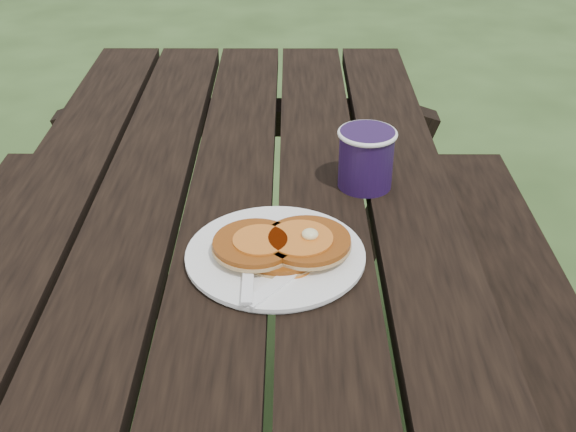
{
  "coord_description": "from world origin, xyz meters",
  "views": [
    {
      "loc": [
        0.1,
        -0.88,
        1.35
      ],
      "look_at": [
        0.1,
        0.01,
        0.8
      ],
      "focal_mm": 45.0,
      "sensor_mm": 36.0,
      "label": 1
    }
  ],
  "objects_px": {
    "picnic_table": "(233,427)",
    "plate": "(275,256)",
    "pancake_stack": "(283,245)",
    "coffee_cup": "(366,155)"
  },
  "relations": [
    {
      "from": "picnic_table",
      "to": "coffee_cup",
      "type": "bearing_deg",
      "value": 39.83
    },
    {
      "from": "picnic_table",
      "to": "plate",
      "type": "xyz_separation_m",
      "value": [
        0.08,
        -0.03,
        0.39
      ]
    },
    {
      "from": "picnic_table",
      "to": "pancake_stack",
      "type": "bearing_deg",
      "value": -17.36
    },
    {
      "from": "pancake_stack",
      "to": "coffee_cup",
      "type": "distance_m",
      "value": 0.26
    },
    {
      "from": "plate",
      "to": "pancake_stack",
      "type": "distance_m",
      "value": 0.02
    },
    {
      "from": "plate",
      "to": "pancake_stack",
      "type": "bearing_deg",
      "value": -1.78
    },
    {
      "from": "coffee_cup",
      "to": "pancake_stack",
      "type": "bearing_deg",
      "value": -122.15
    },
    {
      "from": "picnic_table",
      "to": "coffee_cup",
      "type": "relative_size",
      "value": 17.8
    },
    {
      "from": "picnic_table",
      "to": "plate",
      "type": "relative_size",
      "value": 7.14
    },
    {
      "from": "picnic_table",
      "to": "pancake_stack",
      "type": "xyz_separation_m",
      "value": [
        0.09,
        -0.03,
        0.41
      ]
    }
  ]
}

